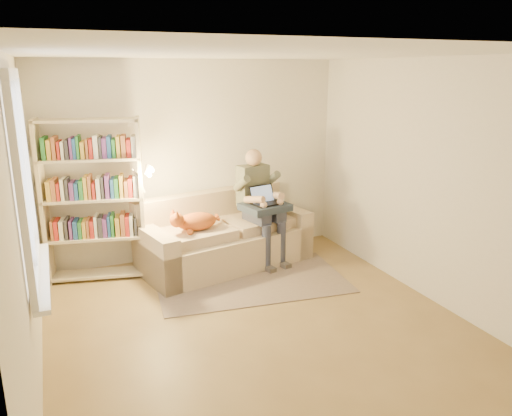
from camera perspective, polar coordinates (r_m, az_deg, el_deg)
name	(u,v)px	position (r m, az deg, el deg)	size (l,w,h in m)	color
floor	(261,328)	(5.08, 0.53, -13.53)	(4.50, 4.50, 0.00)	olive
ceiling	(261,54)	(4.44, 0.62, 17.22)	(4.00, 4.50, 0.02)	white
wall_left	(23,227)	(4.25, -25.06, -1.95)	(0.02, 4.50, 2.60)	silver
wall_right	(432,183)	(5.67, 19.52, 2.74)	(0.02, 4.50, 2.60)	silver
wall_back	(194,161)	(6.67, -7.11, 5.35)	(4.00, 0.02, 2.60)	silver
wall_front	(431,303)	(2.79, 19.40, -10.24)	(4.00, 0.02, 2.60)	silver
window	(30,210)	(4.42, -24.42, -0.22)	(0.12, 1.52, 1.69)	white
sofa	(224,240)	(6.51, -3.72, -3.62)	(2.31, 1.40, 0.92)	#CEB792
person	(259,199)	(6.47, 0.35, 1.01)	(0.51, 0.69, 1.48)	#6A6F5A
cat	(192,222)	(6.04, -7.36, -1.59)	(0.72, 0.37, 0.27)	orange
blanket	(265,207)	(6.38, 1.00, 0.12)	(0.56, 0.46, 0.09)	#253041
laptop	(264,199)	(6.36, 0.95, 1.01)	(0.41, 0.36, 0.30)	black
bookshelf	(93,193)	(6.15, -18.12, 1.69)	(1.28, 0.61, 1.95)	#C4B794
rug	(251,281)	(6.09, -0.56, -8.32)	(2.24, 1.32, 0.01)	#826E5F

